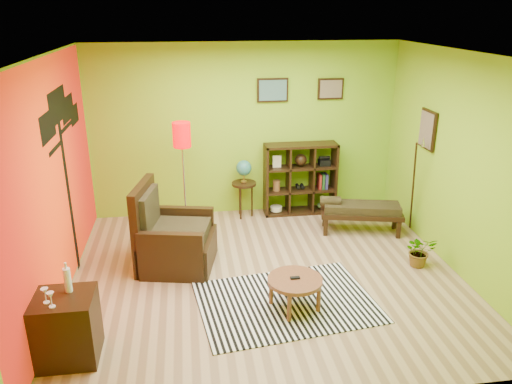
{
  "coord_description": "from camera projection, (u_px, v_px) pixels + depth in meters",
  "views": [
    {
      "loc": [
        -0.94,
        -5.65,
        3.3
      ],
      "look_at": [
        -0.09,
        0.32,
        1.05
      ],
      "focal_mm": 35.0,
      "sensor_mm": 36.0,
      "label": 1
    }
  ],
  "objects": [
    {
      "name": "floor_lamp",
      "position": [
        182.0,
        145.0,
        7.16
      ],
      "size": [
        0.27,
        0.27,
        1.76
      ],
      "color": "silver",
      "rests_on": "ground"
    },
    {
      "name": "bench",
      "position": [
        359.0,
        210.0,
        7.66
      ],
      "size": [
        1.3,
        0.71,
        0.57
      ],
      "color": "black",
      "rests_on": "ground"
    },
    {
      "name": "potted_plant",
      "position": [
        419.0,
        254.0,
        6.71
      ],
      "size": [
        0.44,
        0.48,
        0.34
      ],
      "primitive_type": "imported",
      "rotation": [
        0.0,
        0.0,
        -0.1
      ],
      "color": "#26661E",
      "rests_on": "ground"
    },
    {
      "name": "coffee_table",
      "position": [
        295.0,
        283.0,
        5.7
      ],
      "size": [
        0.63,
        0.63,
        0.41
      ],
      "color": "brown",
      "rests_on": "ground"
    },
    {
      "name": "ground",
      "position": [
        266.0,
        275.0,
        6.52
      ],
      "size": [
        5.0,
        5.0,
        0.0
      ],
      "primitive_type": "plane",
      "color": "tan",
      "rests_on": "ground"
    },
    {
      "name": "side_cabinet",
      "position": [
        67.0,
        327.0,
        4.88
      ],
      "size": [
        0.59,
        0.53,
        1.01
      ],
      "color": "black",
      "rests_on": "ground"
    },
    {
      "name": "cube_shelf",
      "position": [
        301.0,
        179.0,
        8.31
      ],
      "size": [
        1.2,
        0.35,
        1.2
      ],
      "color": "black",
      "rests_on": "ground"
    },
    {
      "name": "room_shell",
      "position": [
        259.0,
        142.0,
        5.89
      ],
      "size": [
        5.04,
        4.54,
        2.82
      ],
      "color": "#82B61C",
      "rests_on": "ground"
    },
    {
      "name": "armchair",
      "position": [
        172.0,
        241.0,
        6.67
      ],
      "size": [
        1.12,
        1.12,
        1.15
      ],
      "color": "black",
      "rests_on": "ground"
    },
    {
      "name": "globe_table",
      "position": [
        244.0,
        174.0,
        8.09
      ],
      "size": [
        0.4,
        0.4,
        0.97
      ],
      "color": "black",
      "rests_on": "ground"
    },
    {
      "name": "zebra_rug",
      "position": [
        286.0,
        302.0,
        5.92
      ],
      "size": [
        2.22,
        1.69,
        0.01
      ],
      "primitive_type": "cube",
      "rotation": [
        0.0,
        0.0,
        0.13
      ],
      "color": "white",
      "rests_on": "ground"
    }
  ]
}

